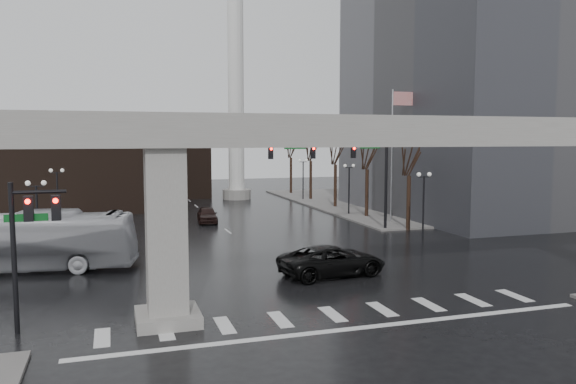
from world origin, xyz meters
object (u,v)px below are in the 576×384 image
city_bus (25,241)px  pickup_truck (333,261)px  far_car (207,215)px  signal_mast_arm (344,161)px

city_bus → pickup_truck: bearing=-99.8°
pickup_truck → city_bus: city_bus is taller
city_bus → far_car: 20.19m
signal_mast_arm → far_car: size_ratio=2.86×
signal_mast_arm → pickup_truck: (-6.38, -13.33, -4.98)m
pickup_truck → far_car: 22.06m
pickup_truck → city_bus: size_ratio=0.49×
pickup_truck → far_car: size_ratio=1.44×
signal_mast_arm → pickup_truck: bearing=-115.6°
signal_mast_arm → city_bus: bearing=-163.4°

